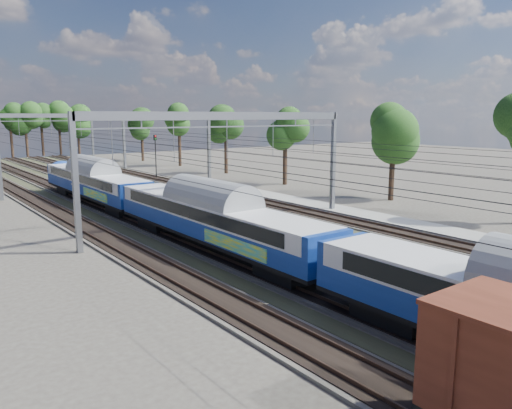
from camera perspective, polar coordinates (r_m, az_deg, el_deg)
track_bed at (r=52.03m, az=-12.48°, el=0.36°), size 21.00×130.00×0.34m
platform at (r=40.58m, az=19.29°, el=-2.65°), size 3.00×70.00×0.30m
catenary at (r=58.56m, az=-15.59°, el=7.50°), size 25.65×130.00×9.00m
tree_belt at (r=100.43m, az=-21.48°, el=9.23°), size 38.98×101.51×12.33m
emu_train at (r=31.83m, az=-4.69°, el=-0.82°), size 3.14×66.41×4.60m
worker at (r=59.26m, az=-16.51°, el=2.01°), size 0.54×0.66×1.55m
signal_near at (r=79.13m, az=-20.35°, el=5.63°), size 0.35×0.32×5.30m
signal_far at (r=70.70m, az=-11.41°, el=5.99°), size 0.40×0.36×6.08m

